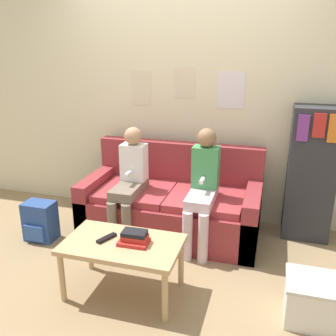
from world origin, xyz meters
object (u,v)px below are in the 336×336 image
Objects in this scene: coffee_table at (123,249)px; person_right at (203,184)px; person_left at (130,179)px; storage_box at (310,300)px; tv_remote at (107,238)px; bookshelf at (311,174)px; couch at (172,205)px; backpack at (40,221)px.

person_right is at bearing 63.81° from coffee_table.
storage_box is (1.63, -0.78, -0.44)m from person_left.
tv_remote reaches higher than coffee_table.
bookshelf reaches higher than person_right.
tv_remote is 0.49× the size of storage_box.
coffee_table is at bearing -135.65° from bookshelf.
coffee_table is at bearing -116.19° from person_right.
person_right is 6.45× the size of tv_remote.
coffee_table is at bearing 21.93° from tv_remote.
bookshelf is at bearing 26.69° from person_right.
person_right is 0.86× the size of bookshelf.
tv_remote is at bearing -79.92° from person_left.
storage_box is (1.47, 0.08, -0.29)m from tv_remote.
couch reaches higher than storage_box.
bookshelf is at bearing 16.20° from person_left.
tv_remote reaches higher than backpack.
person_left reaches higher than backpack.
person_left reaches higher than tv_remote.
couch reaches higher than tv_remote.
person_right is at bearing -29.10° from couch.
coffee_table is 1.23m from backpack.
bookshelf is (1.37, 1.34, 0.27)m from coffee_table.
coffee_table is 5.07× the size of tv_remote.
coffee_table is at bearing -176.41° from storage_box.
bookshelf is (0.95, 0.48, 0.03)m from person_right.
coffee_table is 2.48× the size of storage_box.
tv_remote is at bearing -101.49° from couch.
bookshelf is (1.29, 0.29, 0.37)m from couch.
person_right is at bearing 12.22° from backpack.
coffee_table is at bearing -26.11° from backpack.
couch is at bearing 103.06° from tv_remote.
tv_remote is (-0.13, 0.01, 0.06)m from coffee_table.
person_left is at bearing -151.96° from couch.
storage_box is at bearing -25.53° from person_left.
bookshelf is 3.68× the size of storage_box.
tv_remote is 0.13× the size of bookshelf.
couch is at bearing 28.04° from person_left.
person_left reaches higher than coffee_table.
storage_box is at bearing -37.61° from couch.
coffee_table is (-0.08, -1.06, 0.10)m from couch.
backpack is (-1.52, -0.33, -0.43)m from person_right.
couch is 1.06m from coffee_table.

